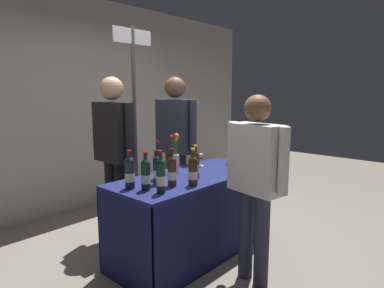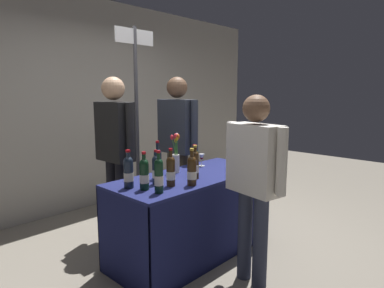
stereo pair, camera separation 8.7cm
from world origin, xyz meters
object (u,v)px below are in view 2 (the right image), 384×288
flower_vase (175,158)px  taster_foreground_right (254,173)px  vendor_presenter (177,136)px  booth_signpost (137,107)px  display_bottle_0 (195,164)px  wine_glass_near_vendor (202,157)px  featured_wine_bottle (171,171)px  tasting_table (192,200)px

flower_vase → taster_foreground_right: bearing=-89.3°
vendor_presenter → booth_signpost: size_ratio=0.76×
display_bottle_0 → wine_glass_near_vendor: bearing=35.5°
featured_wine_bottle → display_bottle_0: size_ratio=1.04×
display_bottle_0 → wine_glass_near_vendor: 0.53m
wine_glass_near_vendor → booth_signpost: size_ratio=0.06×
vendor_presenter → wine_glass_near_vendor: bearing=-11.9°
vendor_presenter → taster_foreground_right: size_ratio=1.12×
featured_wine_bottle → flower_vase: flower_vase is taller
vendor_presenter → tasting_table: bearing=-35.0°
featured_wine_bottle → flower_vase: (0.36, 0.32, 0.01)m
booth_signpost → wine_glass_near_vendor: bearing=-73.8°
wine_glass_near_vendor → flower_vase: 0.39m
booth_signpost → tasting_table: bearing=-96.8°
display_bottle_0 → wine_glass_near_vendor: size_ratio=2.36×
featured_wine_bottle → taster_foreground_right: (0.37, -0.58, 0.01)m
featured_wine_bottle → vendor_presenter: bearing=43.2°
tasting_table → display_bottle_0: size_ratio=5.30×
wine_glass_near_vendor → booth_signpost: booth_signpost is taller
vendor_presenter → booth_signpost: 0.58m
display_bottle_0 → taster_foreground_right: 0.60m
tasting_table → taster_foreground_right: taster_foreground_right is taller
tasting_table → wine_glass_near_vendor: wine_glass_near_vendor is taller
wine_glass_near_vendor → vendor_presenter: 0.50m
featured_wine_bottle → booth_signpost: 1.33m
booth_signpost → taster_foreground_right: bearing=-94.8°
flower_vase → vendor_presenter: (0.48, 0.47, 0.12)m
tasting_table → flower_vase: flower_vase is taller
vendor_presenter → booth_signpost: booth_signpost is taller
taster_foreground_right → display_bottle_0: bearing=15.6°
wine_glass_near_vendor → display_bottle_0: bearing=-144.5°
tasting_table → taster_foreground_right: 0.81m
wine_glass_near_vendor → vendor_presenter: (0.09, 0.46, 0.18)m
booth_signpost → flower_vase: bearing=-100.9°
featured_wine_bottle → flower_vase: size_ratio=0.83×
wine_glass_near_vendor → taster_foreground_right: size_ratio=0.08×
display_bottle_0 → wine_glass_near_vendor: display_bottle_0 is taller
tasting_table → booth_signpost: size_ratio=0.71×
flower_vase → taster_foreground_right: (0.01, -0.90, -0.01)m
tasting_table → taster_foreground_right: size_ratio=1.05×
vendor_presenter → taster_foreground_right: bearing=-19.9°
display_bottle_0 → taster_foreground_right: size_ratio=0.20×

